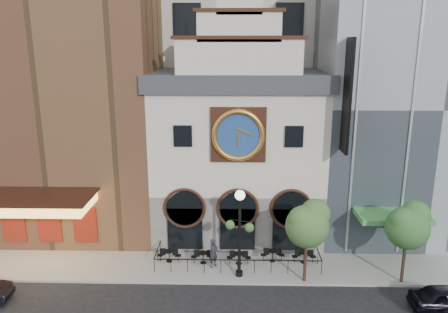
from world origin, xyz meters
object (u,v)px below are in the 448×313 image
Objects in this scene: lamppost at (240,224)px; tree_left at (308,223)px; bistro_1 at (203,257)px; bistro_3 at (272,255)px; pedestrian at (213,253)px; bistro_0 at (169,255)px; bistro_4 at (304,256)px; bistro_2 at (239,257)px; tree_right at (408,224)px.

lamppost is 4.08m from tree_left.
bistro_3 is (4.62, 0.38, 0.00)m from bistro_1.
pedestrian is at bearing -168.10° from bistro_3.
bistro_0 is 1.00× the size of bistro_4.
bistro_0 and bistro_2 have the same top height.
bistro_4 is (6.68, 0.21, 0.00)m from bistro_1.
bistro_2 is 1.00× the size of bistro_4.
bistro_1 is 2.36m from bistro_2.
bistro_3 is at bearing 58.66° from lamppost.
bistro_2 is 2.30m from bistro_3.
bistro_4 is (8.96, 0.04, 0.00)m from bistro_0.
bistro_0 and bistro_3 have the same top height.
pedestrian reaches higher than bistro_0.
bistro_3 is at bearing -33.81° from pedestrian.
bistro_4 is at bearing 0.25° from bistro_0.
pedestrian reaches higher than bistro_3.
lamppost is 9.99m from tree_right.
lamppost reaches higher than bistro_2.
tree_right reaches higher than pedestrian.
bistro_2 is at bearing -1.14° from bistro_1.
tree_right is (5.67, -2.21, 3.31)m from bistro_4.
bistro_0 and bistro_4 have the same top height.
pedestrian is at bearing -31.82° from bistro_1.
bistro_3 is 1.00× the size of bistro_4.
bistro_1 is (2.28, -0.17, 0.00)m from bistro_0.
tree_left is (8.70, -2.17, 3.34)m from bistro_0.
bistro_3 is 4.23m from lamppost.
tree_left is (5.71, -1.55, 2.86)m from pedestrian.
bistro_0 is 2.28m from bistro_1.
lamppost is at bearing -32.91° from bistro_1.
tree_left is (4.06, -1.95, 3.34)m from bistro_2.
tree_left is at bearing 180.00° from tree_right.
bistro_1 is at bearing 178.86° from bistro_2.
pedestrian is 3.24m from lamppost.
tree_right is at bearing -8.44° from bistro_0.
bistro_1 and bistro_2 have the same top height.
pedestrian reaches higher than bistro_2.
lamppost is (4.65, -1.71, 3.04)m from bistro_0.
bistro_3 is at bearing 1.73° from bistro_0.
bistro_2 is 5.61m from tree_left.
bistro_0 is at bearing 122.67° from pedestrian.
bistro_1 is at bearing -175.31° from bistro_3.
bistro_3 is 0.31× the size of tree_right.
tree_left is at bearing -96.70° from bistro_4.
bistro_1 is 0.83× the size of pedestrian.
pedestrian is at bearing 164.70° from lamppost.
bistro_1 is at bearing 162.73° from tree_left.
tree_left reaches higher than bistro_0.
bistro_0 is 0.30× the size of tree_left.
tree_right reaches higher than bistro_3.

